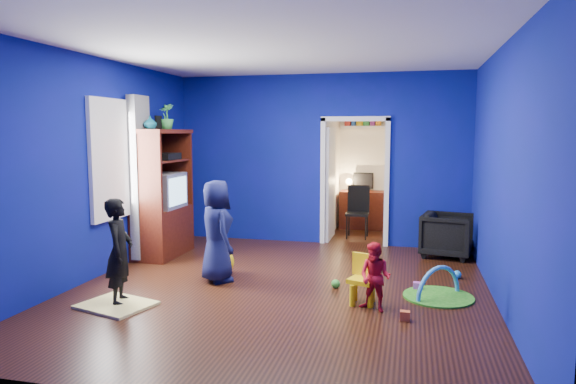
% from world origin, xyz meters
% --- Properties ---
extents(floor, '(5.00, 5.50, 0.01)m').
position_xyz_m(floor, '(0.00, 0.00, 0.00)').
color(floor, black).
rests_on(floor, ground).
extents(ceiling, '(5.00, 5.50, 0.01)m').
position_xyz_m(ceiling, '(0.00, 0.00, 2.90)').
color(ceiling, white).
rests_on(ceiling, wall_back).
extents(wall_back, '(5.00, 0.02, 2.90)m').
position_xyz_m(wall_back, '(0.00, 2.75, 1.45)').
color(wall_back, navy).
rests_on(wall_back, floor).
extents(wall_front, '(5.00, 0.02, 2.90)m').
position_xyz_m(wall_front, '(0.00, -2.75, 1.45)').
color(wall_front, navy).
rests_on(wall_front, floor).
extents(wall_left, '(0.02, 5.50, 2.90)m').
position_xyz_m(wall_left, '(-2.50, 0.00, 1.45)').
color(wall_left, navy).
rests_on(wall_left, floor).
extents(wall_right, '(0.02, 5.50, 2.90)m').
position_xyz_m(wall_right, '(2.50, 0.00, 1.45)').
color(wall_right, navy).
rests_on(wall_right, floor).
extents(alcove, '(1.00, 1.75, 2.50)m').
position_xyz_m(alcove, '(0.60, 3.62, 1.25)').
color(alcove, silver).
rests_on(alcove, floor).
extents(armchair, '(0.87, 0.86, 0.68)m').
position_xyz_m(armchair, '(2.10, 2.20, 0.34)').
color(armchair, black).
rests_on(armchair, floor).
extents(child_black, '(0.40, 0.50, 1.19)m').
position_xyz_m(child_black, '(-1.61, -0.94, 0.60)').
color(child_black, black).
rests_on(child_black, floor).
extents(child_navy, '(0.73, 0.76, 1.31)m').
position_xyz_m(child_navy, '(-0.88, 0.14, 0.66)').
color(child_navy, '#0E1234').
rests_on(child_navy, floor).
extents(toddler_red, '(0.44, 0.40, 0.75)m').
position_xyz_m(toddler_red, '(1.19, -0.51, 0.37)').
color(toddler_red, '#B41315').
rests_on(toddler_red, floor).
extents(vase, '(0.23, 0.23, 0.20)m').
position_xyz_m(vase, '(-2.21, 0.96, 2.06)').
color(vase, '#0D5A69').
rests_on(vase, tv_armoire).
extents(potted_plant, '(0.25, 0.25, 0.40)m').
position_xyz_m(potted_plant, '(-2.21, 1.48, 2.16)').
color(potted_plant, green).
rests_on(potted_plant, tv_armoire).
extents(tv_armoire, '(0.58, 1.14, 1.96)m').
position_xyz_m(tv_armoire, '(-2.21, 1.26, 0.98)').
color(tv_armoire, '#40100A').
rests_on(tv_armoire, floor).
extents(crt_tv, '(0.46, 0.70, 0.54)m').
position_xyz_m(crt_tv, '(-2.17, 1.26, 1.02)').
color(crt_tv, silver).
rests_on(crt_tv, tv_armoire).
extents(yellow_blanket, '(0.89, 0.78, 0.03)m').
position_xyz_m(yellow_blanket, '(-1.61, -1.04, 0.01)').
color(yellow_blanket, '#F2E07A').
rests_on(yellow_blanket, floor).
extents(hopper_ball, '(0.37, 0.37, 0.37)m').
position_xyz_m(hopper_ball, '(-0.93, 0.39, 0.18)').
color(hopper_ball, yellow).
rests_on(hopper_ball, floor).
extents(kid_chair, '(0.36, 0.36, 0.50)m').
position_xyz_m(kid_chair, '(1.04, -0.31, 0.25)').
color(kid_chair, yellow).
rests_on(kid_chair, floor).
extents(play_mat, '(0.81, 0.81, 0.02)m').
position_xyz_m(play_mat, '(1.88, 0.11, 0.01)').
color(play_mat, green).
rests_on(play_mat, floor).
extents(toy_arch, '(0.53, 0.57, 0.73)m').
position_xyz_m(toy_arch, '(1.88, 0.11, 0.02)').
color(toy_arch, '#3F8CD8').
rests_on(toy_arch, floor).
extents(window_left, '(0.03, 0.95, 1.55)m').
position_xyz_m(window_left, '(-2.48, 0.35, 1.55)').
color(window_left, white).
rests_on(window_left, wall_left).
extents(curtain, '(0.14, 0.42, 2.40)m').
position_xyz_m(curtain, '(-2.37, 0.90, 1.25)').
color(curtain, slate).
rests_on(curtain, floor).
extents(doorway, '(1.16, 0.10, 2.10)m').
position_xyz_m(doorway, '(0.60, 2.75, 1.05)').
color(doorway, white).
rests_on(doorway, floor).
extents(study_desk, '(0.88, 0.44, 0.75)m').
position_xyz_m(study_desk, '(0.60, 4.26, 0.38)').
color(study_desk, '#3D140A').
rests_on(study_desk, floor).
extents(desk_monitor, '(0.40, 0.05, 0.32)m').
position_xyz_m(desk_monitor, '(0.60, 4.38, 0.95)').
color(desk_monitor, black).
rests_on(desk_monitor, study_desk).
extents(desk_lamp, '(0.14, 0.14, 0.14)m').
position_xyz_m(desk_lamp, '(0.32, 4.32, 0.93)').
color(desk_lamp, '#FFD88C').
rests_on(desk_lamp, study_desk).
extents(folding_chair, '(0.40, 0.40, 0.92)m').
position_xyz_m(folding_chair, '(0.60, 3.30, 0.46)').
color(folding_chair, black).
rests_on(folding_chair, floor).
extents(book_shelf, '(0.88, 0.24, 0.04)m').
position_xyz_m(book_shelf, '(0.60, 4.37, 2.02)').
color(book_shelf, white).
rests_on(book_shelf, study_desk).
extents(toy_0, '(0.10, 0.08, 0.10)m').
position_xyz_m(toy_0, '(1.51, -0.73, 0.05)').
color(toy_0, '#DE5B25').
rests_on(toy_0, floor).
extents(toy_1, '(0.11, 0.11, 0.11)m').
position_xyz_m(toy_1, '(2.16, 0.99, 0.06)').
color(toy_1, '#28A4E3').
rests_on(toy_1, floor).
extents(toy_2, '(0.11, 0.11, 0.11)m').
position_xyz_m(toy_2, '(0.66, 0.20, 0.06)').
color(toy_2, green).
rests_on(toy_2, floor).
extents(toy_3, '(0.10, 0.08, 0.10)m').
position_xyz_m(toy_3, '(1.64, 0.34, 0.05)').
color(toy_3, '#E054C8').
rests_on(toy_3, floor).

